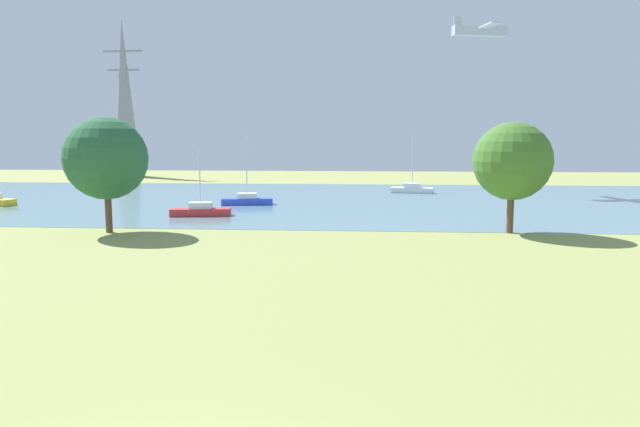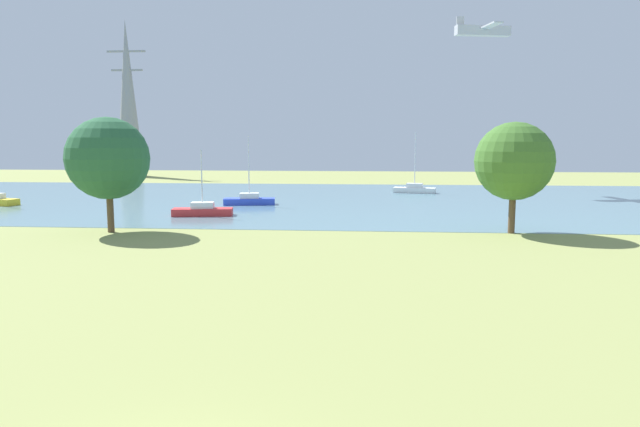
% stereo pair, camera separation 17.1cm
% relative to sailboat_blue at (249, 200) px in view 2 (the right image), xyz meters
% --- Properties ---
extents(ground_plane, '(160.00, 160.00, 0.00)m').
position_rel_sailboat_blue_xyz_m(ground_plane, '(7.38, -22.89, -0.46)').
color(ground_plane, '#8C9351').
extents(water_surface, '(140.00, 40.00, 0.02)m').
position_rel_sailboat_blue_xyz_m(water_surface, '(7.38, 5.11, -0.45)').
color(water_surface, slate).
rests_on(water_surface, ground).
extents(sailboat_blue, '(4.98, 2.27, 6.51)m').
position_rel_sailboat_blue_xyz_m(sailboat_blue, '(0.00, 0.00, 0.00)').
color(sailboat_blue, blue).
rests_on(sailboat_blue, water_surface).
extents(sailboat_white, '(5.01, 2.51, 7.00)m').
position_rel_sailboat_blue_xyz_m(sailboat_white, '(16.57, 13.27, 0.01)').
color(sailboat_white, white).
rests_on(sailboat_white, water_surface).
extents(sailboat_red, '(4.97, 2.21, 5.37)m').
position_rel_sailboat_blue_xyz_m(sailboat_red, '(-2.19, -8.07, -0.01)').
color(sailboat_red, red).
rests_on(sailboat_red, water_surface).
extents(tree_east_near, '(5.44, 5.44, 7.66)m').
position_rel_sailboat_blue_xyz_m(tree_east_near, '(-5.99, -16.61, 4.48)').
color(tree_east_near, brown).
rests_on(tree_east_near, ground).
extents(tree_mid_shore, '(5.12, 5.12, 7.33)m').
position_rel_sailboat_blue_xyz_m(tree_mid_shore, '(20.69, -14.81, 4.30)').
color(tree_mid_shore, brown).
rests_on(tree_mid_shore, ground).
extents(electricity_pylon, '(6.40, 4.40, 25.40)m').
position_rel_sailboat_blue_xyz_m(electricity_pylon, '(-28.27, 39.93, 12.26)').
color(electricity_pylon, gray).
rests_on(electricity_pylon, ground).
extents(light_aircraft, '(6.49, 8.44, 2.10)m').
position_rel_sailboat_blue_xyz_m(light_aircraft, '(24.08, 15.74, 18.04)').
color(light_aircraft, silver).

